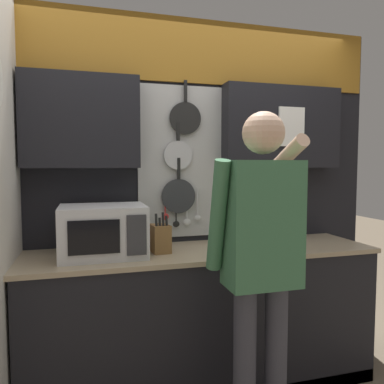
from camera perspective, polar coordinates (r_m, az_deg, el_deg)
name	(u,v)px	position (r m, az deg, el deg)	size (l,w,h in m)	color
ground_plane	(203,384)	(2.88, 1.72, -27.16)	(14.00, 14.00, 0.00)	#756651
base_cabinet_counter	(203,318)	(2.67, 1.76, -18.64)	(2.32, 0.61, 0.93)	black
back_wall_unit	(194,165)	(2.73, 0.24, 4.16)	(2.89, 0.22, 2.54)	black
microwave	(103,231)	(2.38, -13.40, -5.78)	(0.52, 0.40, 0.31)	silver
knife_block	(160,238)	(2.43, -4.82, -7.02)	(0.12, 0.16, 0.26)	brown
utensil_crock	(272,234)	(2.70, 12.08, -6.33)	(0.11, 0.11, 0.31)	white
person	(261,249)	(2.00, 10.45, -8.51)	(0.54, 0.65, 1.77)	#383842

